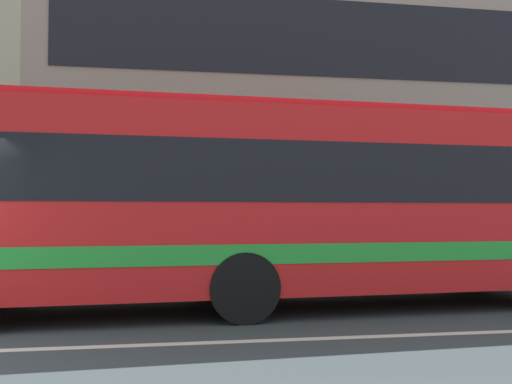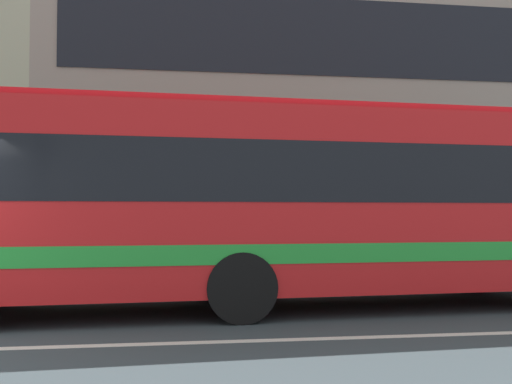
# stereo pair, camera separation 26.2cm
# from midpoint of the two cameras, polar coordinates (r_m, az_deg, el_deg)

# --- Properties ---
(hedge_row_far) EXTENTS (21.50, 1.10, 0.76)m
(hedge_row_far) POSITION_cam_midpoint_polar(r_m,az_deg,el_deg) (12.99, -15.29, -7.19)
(hedge_row_far) COLOR #22451C
(hedge_row_far) RESTS_ON ground_plane
(apartment_block_right) EXTENTS (18.86, 11.64, 11.97)m
(apartment_block_right) POSITION_cam_midpoint_polar(r_m,az_deg,el_deg) (23.85, 5.36, 8.61)
(apartment_block_right) COLOR gray
(apartment_block_right) RESTS_ON ground_plane
(transit_bus) EXTENTS (10.96, 3.11, 3.23)m
(transit_bus) POSITION_cam_midpoint_polar(r_m,az_deg,el_deg) (9.39, 2.14, -0.68)
(transit_bus) COLOR red
(transit_bus) RESTS_ON ground_plane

